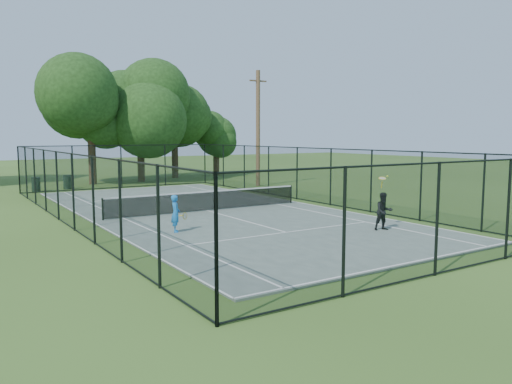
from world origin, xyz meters
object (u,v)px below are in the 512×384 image
tennis_net (207,200)px  utility_pole (258,128)px  trash_bin_right (67,182)px  player_black (384,211)px  trash_bin_left (36,184)px  player_blue (176,213)px

tennis_net → utility_pole: bearing=45.8°
trash_bin_right → tennis_net: bearing=-76.8°
trash_bin_right → player_black: size_ratio=0.48×
tennis_net → trash_bin_right: bearing=103.2°
trash_bin_right → player_black: player_black is taller
trash_bin_left → player_blue: (2.01, -17.82, 0.28)m
trash_bin_left → player_blue: player_blue is taller
trash_bin_right → player_blue: (-0.08, -18.37, 0.27)m
tennis_net → trash_bin_left: size_ratio=10.63×
tennis_net → trash_bin_right: 14.68m
trash_bin_left → player_blue: size_ratio=0.68×
player_blue → player_black: size_ratio=0.68×
tennis_net → trash_bin_left: tennis_net is taller
trash_bin_right → player_black: 23.33m
player_black → trash_bin_right: bearing=106.8°
tennis_net → player_blue: size_ratio=7.20×
trash_bin_left → player_blue: 17.93m
utility_pole → trash_bin_right: bearing=156.4°
trash_bin_right → utility_pole: bearing=-23.6°
trash_bin_left → trash_bin_right: size_ratio=0.97×
trash_bin_left → utility_pole: utility_pole is taller
tennis_net → player_black: player_black is taller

